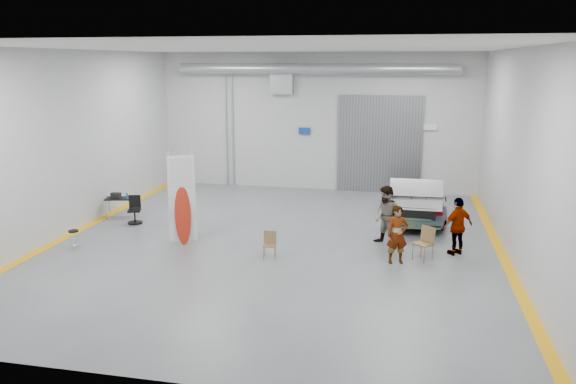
% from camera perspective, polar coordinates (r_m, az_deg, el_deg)
% --- Properties ---
extents(ground, '(16.00, 16.00, 0.00)m').
position_cam_1_polar(ground, '(17.77, -1.32, -5.28)').
color(ground, slate).
rests_on(ground, ground).
extents(room_shell, '(14.02, 16.18, 6.01)m').
position_cam_1_polar(room_shell, '(19.04, 0.85, 8.52)').
color(room_shell, '#B4B6B9').
rests_on(room_shell, ground).
extents(sedan_car, '(2.22, 5.07, 1.45)m').
position_cam_1_polar(sedan_car, '(21.00, 12.72, -0.64)').
color(sedan_car, white).
rests_on(sedan_car, ground).
extents(person_a, '(0.71, 0.58, 1.69)m').
position_cam_1_polar(person_a, '(16.18, 11.04, -4.27)').
color(person_a, brown).
rests_on(person_a, ground).
extents(person_b, '(1.16, 1.13, 1.88)m').
position_cam_1_polar(person_b, '(17.64, 9.98, -2.43)').
color(person_b, slate).
rests_on(person_b, ground).
extents(person_c, '(1.06, 0.94, 1.75)m').
position_cam_1_polar(person_c, '(17.32, 16.88, -3.34)').
color(person_c, '#A36736').
rests_on(person_c, ground).
extents(surfboard_display, '(0.78, 0.48, 2.99)m').
position_cam_1_polar(surfboard_display, '(17.75, -11.00, -1.47)').
color(surfboard_display, white).
rests_on(surfboard_display, ground).
extents(folding_chair_near, '(0.42, 0.43, 0.78)m').
position_cam_1_polar(folding_chair_near, '(16.46, -1.87, -5.92)').
color(folding_chair_near, brown).
rests_on(folding_chair_near, ground).
extents(folding_chair_far, '(0.64, 0.71, 0.98)m').
position_cam_1_polar(folding_chair_far, '(16.72, 13.52, -5.76)').
color(folding_chair_far, brown).
rests_on(folding_chair_far, ground).
extents(shop_stool, '(0.32, 0.32, 0.63)m').
position_cam_1_polar(shop_stool, '(18.30, -20.90, -4.60)').
color(shop_stool, black).
rests_on(shop_stool, ground).
extents(work_table, '(1.25, 0.82, 0.94)m').
position_cam_1_polar(work_table, '(21.49, -16.70, -0.57)').
color(work_table, '#979AA0').
rests_on(work_table, ground).
extents(office_chair, '(0.54, 0.56, 0.97)m').
position_cam_1_polar(office_chair, '(20.59, -15.25, -1.92)').
color(office_chair, black).
rests_on(office_chair, ground).
extents(trunk_lid, '(1.69, 1.03, 0.04)m').
position_cam_1_polar(trunk_lid, '(18.64, 12.90, -0.05)').
color(trunk_lid, silver).
rests_on(trunk_lid, sedan_car).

